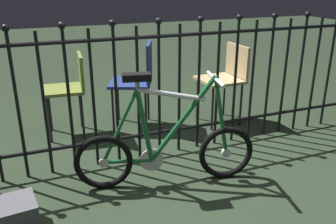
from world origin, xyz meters
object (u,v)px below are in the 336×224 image
bicycle (166,148)px  chair_tan (226,75)px  display_crate (15,216)px  chair_olive (70,85)px  chair_navy (138,76)px

bicycle → chair_tan: 1.45m
display_crate → chair_tan: bearing=27.7°
chair_tan → display_crate: (-2.15, -1.13, -0.43)m
chair_tan → chair_olive: chair_tan is taller
chair_tan → chair_navy: bearing=165.7°
bicycle → chair_olive: bearing=113.2°
chair_olive → display_crate: bearing=-111.9°
chair_tan → chair_navy: 0.93m
display_crate → chair_navy: bearing=47.5°
bicycle → chair_navy: chair_navy is taller
chair_navy → display_crate: chair_navy is taller
chair_olive → display_crate: size_ratio=3.13×
chair_navy → display_crate: (-1.25, -1.36, -0.44)m
bicycle → chair_tan: size_ratio=1.62×
chair_olive → display_crate: 1.56m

